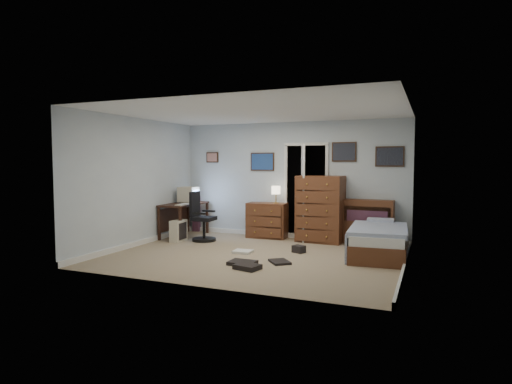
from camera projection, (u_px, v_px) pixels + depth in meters
floor at (255, 256)px, 7.49m from camera, size 5.00×4.00×0.02m
computer_desk at (181, 211)px, 9.44m from camera, size 0.63×1.29×0.74m
crt_monitor at (189, 195)px, 9.51m from camera, size 0.39×0.36×0.35m
keyboard at (183, 204)px, 9.00m from camera, size 0.16×0.40×0.02m
pc_tower at (179, 231)px, 8.85m from camera, size 0.21×0.42×0.44m
office_chair at (201, 222)px, 8.90m from camera, size 0.52×0.52×1.03m
media_stack at (197, 214)px, 10.16m from camera, size 0.17×0.17×0.83m
low_dresser at (267, 220)px, 9.27m from camera, size 0.88×0.47×0.76m
table_lamp at (276, 191)px, 9.15m from camera, size 0.20×0.20×0.37m
doorway at (309, 191)px, 9.38m from camera, size 0.96×1.12×2.05m
tall_dresser at (320, 209)px, 8.78m from camera, size 0.95×0.59×1.36m
headboard_bookcase at (368, 221)px, 8.54m from camera, size 1.00×0.31×0.89m
bed at (378, 241)px, 7.45m from camera, size 1.05×1.82×0.58m
wall_posters at (316, 157)px, 8.97m from camera, size 4.38×0.04×0.60m
floor_clutter at (259, 259)px, 7.06m from camera, size 1.27×1.75×0.13m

